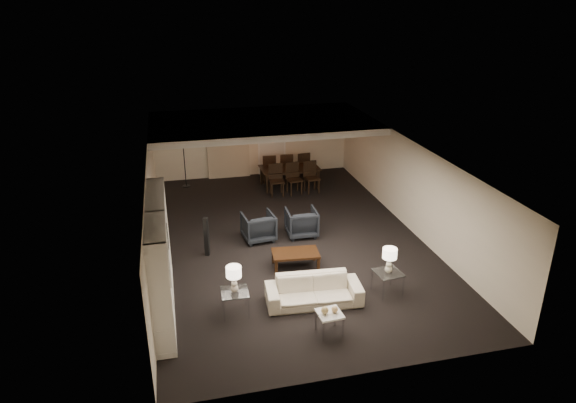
% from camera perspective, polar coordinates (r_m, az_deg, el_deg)
% --- Properties ---
extents(floor, '(11.00, 11.00, 0.00)m').
position_cam_1_polar(floor, '(14.02, -0.00, -4.17)').
color(floor, black).
rests_on(floor, ground).
extents(ceiling, '(7.00, 11.00, 0.02)m').
position_cam_1_polar(ceiling, '(13.10, -0.00, 5.68)').
color(ceiling, silver).
rests_on(ceiling, ground).
extents(wall_back, '(7.00, 0.02, 2.50)m').
position_cam_1_polar(wall_back, '(18.63, -3.96, 6.67)').
color(wall_back, beige).
rests_on(wall_back, ground).
extents(wall_front, '(7.00, 0.02, 2.50)m').
position_cam_1_polar(wall_front, '(8.85, 8.50, -12.29)').
color(wall_front, beige).
rests_on(wall_front, ground).
extents(wall_left, '(0.02, 11.00, 2.50)m').
position_cam_1_polar(wall_left, '(13.20, -14.95, -0.73)').
color(wall_left, beige).
rests_on(wall_left, ground).
extents(wall_right, '(0.02, 11.00, 2.50)m').
position_cam_1_polar(wall_right, '(14.67, 13.43, 1.74)').
color(wall_right, beige).
rests_on(wall_right, ground).
extents(ceiling_soffit, '(7.00, 4.00, 0.20)m').
position_cam_1_polar(ceiling_soffit, '(16.43, -2.87, 8.72)').
color(ceiling_soffit, silver).
rests_on(ceiling_soffit, ceiling).
extents(curtains, '(1.50, 0.12, 2.40)m').
position_cam_1_polar(curtains, '(18.45, -6.69, 6.25)').
color(curtains, beige).
rests_on(curtains, wall_back).
extents(door, '(0.90, 0.05, 2.10)m').
position_cam_1_polar(door, '(18.78, -1.81, 6.20)').
color(door, silver).
rests_on(door, wall_back).
extents(painting, '(0.95, 0.04, 0.65)m').
position_cam_1_polar(painting, '(18.96, 2.36, 7.91)').
color(painting, '#142D38').
rests_on(painting, wall_back).
extents(media_unit, '(0.38, 3.40, 2.35)m').
position_cam_1_polar(media_unit, '(10.87, -14.01, -6.22)').
color(media_unit, white).
rests_on(media_unit, wall_left).
extents(pendant_light, '(0.52, 0.52, 0.24)m').
position_cam_1_polar(pendant_light, '(16.61, -1.81, 7.17)').
color(pendant_light, '#D8591E').
rests_on(pendant_light, ceiling_soffit).
extents(sofa, '(2.10, 0.96, 0.60)m').
position_cam_1_polar(sofa, '(11.18, 2.88, -9.86)').
color(sofa, beige).
rests_on(sofa, floor).
extents(coffee_table, '(1.18, 0.76, 0.40)m').
position_cam_1_polar(coffee_table, '(12.56, 0.83, -6.47)').
color(coffee_table, black).
rests_on(coffee_table, floor).
extents(armchair_left, '(0.90, 0.92, 0.76)m').
position_cam_1_polar(armchair_left, '(13.85, -3.30, -2.80)').
color(armchair_left, black).
rests_on(armchair_left, floor).
extents(armchair_right, '(0.84, 0.87, 0.76)m').
position_cam_1_polar(armchair_right, '(14.08, 1.51, -2.33)').
color(armchair_right, black).
rests_on(armchair_right, floor).
extents(side_table_left, '(0.58, 0.58, 0.52)m').
position_cam_1_polar(side_table_left, '(10.91, -5.90, -11.09)').
color(side_table_left, silver).
rests_on(side_table_left, floor).
extents(side_table_right, '(0.63, 0.63, 0.52)m').
position_cam_1_polar(side_table_right, '(11.73, 10.98, -8.82)').
color(side_table_right, white).
rests_on(side_table_right, floor).
extents(table_lamp_left, '(0.35, 0.35, 0.58)m').
position_cam_1_polar(table_lamp_left, '(10.61, -6.02, -8.60)').
color(table_lamp_left, beige).
rests_on(table_lamp_left, side_table_left).
extents(table_lamp_right, '(0.36, 0.36, 0.58)m').
position_cam_1_polar(table_lamp_right, '(11.46, 11.18, -6.45)').
color(table_lamp_right, beige).
rests_on(table_lamp_right, side_table_right).
extents(marble_table, '(0.50, 0.50, 0.47)m').
position_cam_1_polar(marble_table, '(10.34, 4.61, -13.30)').
color(marble_table, white).
rests_on(marble_table, floor).
extents(gold_gourd_a, '(0.15, 0.15, 0.15)m').
position_cam_1_polar(gold_gourd_a, '(10.14, 4.12, -11.96)').
color(gold_gourd_a, tan).
rests_on(gold_gourd_a, marble_table).
extents(gold_gourd_b, '(0.13, 0.13, 0.13)m').
position_cam_1_polar(gold_gourd_b, '(10.20, 5.21, -11.84)').
color(gold_gourd_b, '#DEB375').
rests_on(gold_gourd_b, marble_table).
extents(television, '(1.09, 0.14, 0.63)m').
position_cam_1_polar(television, '(11.62, -13.84, -4.87)').
color(television, black).
rests_on(television, media_unit).
extents(vase_blue, '(0.17, 0.17, 0.18)m').
position_cam_1_polar(vase_blue, '(9.87, -13.94, -9.49)').
color(vase_blue, '#223E95').
rests_on(vase_blue, media_unit).
extents(vase_amber, '(0.17, 0.17, 0.17)m').
position_cam_1_polar(vase_amber, '(10.16, -14.23, -5.32)').
color(vase_amber, gold).
rests_on(vase_amber, media_unit).
extents(floor_speaker, '(0.15, 0.15, 1.04)m').
position_cam_1_polar(floor_speaker, '(13.13, -9.04, -3.87)').
color(floor_speaker, black).
rests_on(floor_speaker, floor).
extents(dining_table, '(2.01, 1.16, 0.70)m').
position_cam_1_polar(dining_table, '(17.59, 0.20, 2.69)').
color(dining_table, black).
rests_on(dining_table, floor).
extents(chair_nl, '(0.51, 0.51, 1.03)m').
position_cam_1_polar(chair_nl, '(16.81, -1.27, 2.36)').
color(chair_nl, black).
rests_on(chair_nl, floor).
extents(chair_nm, '(0.54, 0.54, 1.03)m').
position_cam_1_polar(chair_nm, '(16.94, 0.72, 2.52)').
color(chair_nm, black).
rests_on(chair_nm, floor).
extents(chair_nr, '(0.53, 0.53, 1.03)m').
position_cam_1_polar(chair_nr, '(17.09, 2.67, 2.67)').
color(chair_nr, black).
rests_on(chair_nr, floor).
extents(chair_fl, '(0.52, 0.52, 1.03)m').
position_cam_1_polar(chair_fl, '(18.02, -2.15, 3.72)').
color(chair_fl, black).
rests_on(chair_fl, floor).
extents(chair_fm, '(0.48, 0.48, 1.03)m').
position_cam_1_polar(chair_fm, '(18.14, -0.29, 3.86)').
color(chair_fm, black).
rests_on(chair_fm, floor).
extents(chair_fr, '(0.52, 0.52, 1.03)m').
position_cam_1_polar(chair_fr, '(18.27, 1.55, 4.00)').
color(chair_fr, black).
rests_on(chair_fr, floor).
extents(floor_lamp, '(0.29, 0.29, 1.82)m').
position_cam_1_polar(floor_lamp, '(17.83, -11.44, 4.42)').
color(floor_lamp, black).
rests_on(floor_lamp, floor).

